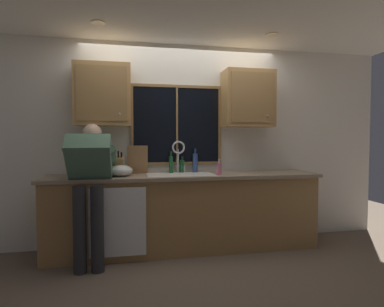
{
  "coord_description": "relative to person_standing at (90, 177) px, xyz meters",
  "views": [
    {
      "loc": [
        -0.65,
        -4.02,
        1.34
      ],
      "look_at": [
        0.08,
        -0.3,
        1.17
      ],
      "focal_mm": 29.43,
      "sensor_mm": 36.0,
      "label": 1
    }
  ],
  "objects": [
    {
      "name": "bottle_amber_small",
      "position": [
        1.07,
        0.52,
        0.06
      ],
      "size": [
        0.06,
        0.06,
        0.2
      ],
      "color": "#1E592D",
      "rests_on": "countertop"
    },
    {
      "name": "bottle_green_glass",
      "position": [
        1.23,
        0.5,
        0.1
      ],
      "size": [
        0.06,
        0.06,
        0.31
      ],
      "color": "#334C8C",
      "rests_on": "countertop"
    },
    {
      "name": "window_frame_right",
      "position": [
        1.58,
        0.57,
        0.58
      ],
      "size": [
        0.03,
        0.02,
        0.95
      ],
      "primitive_type": "cube",
      "color": "olive"
    },
    {
      "name": "window_frame_bottom",
      "position": [
        1.01,
        0.57,
        0.09
      ],
      "size": [
        1.17,
        0.02,
        0.04
      ],
      "primitive_type": "cube",
      "color": "olive"
    },
    {
      "name": "bottle_tall_clear",
      "position": [
        0.91,
        0.45,
        0.09
      ],
      "size": [
        0.05,
        0.05,
        0.27
      ],
      "color": "#1E592D",
      "rests_on": "countertop"
    },
    {
      "name": "person_standing",
      "position": [
        0.0,
        0.0,
        0.0
      ],
      "size": [
        0.53,
        0.71,
        1.52
      ],
      "color": "#262628",
      "rests_on": "floor"
    },
    {
      "name": "faucet",
      "position": [
        1.02,
        0.47,
        0.23
      ],
      "size": [
        0.18,
        0.09,
        0.4
      ],
      "color": "silver",
      "rests_on": "countertop"
    },
    {
      "name": "cutting_board",
      "position": [
        0.51,
        0.51,
        0.15
      ],
      "size": [
        0.24,
        0.09,
        0.35
      ],
      "primitive_type": "cube",
      "rotation": [
        0.21,
        0.0,
        0.0
      ],
      "color": "#997047",
      "rests_on": "countertop"
    },
    {
      "name": "window_frame_left",
      "position": [
        0.44,
        0.57,
        0.58
      ],
      "size": [
        0.03,
        0.02,
        0.95
      ],
      "primitive_type": "cube",
      "color": "olive"
    },
    {
      "name": "upper_cabinet_left",
      "position": [
        0.11,
        0.42,
        0.91
      ],
      "size": [
        0.64,
        0.36,
        0.72
      ],
      "color": "#B2844C"
    },
    {
      "name": "knife_block",
      "position": [
        0.28,
        0.4,
        0.08
      ],
      "size": [
        0.12,
        0.18,
        0.32
      ],
      "color": "olive",
      "rests_on": "countertop"
    },
    {
      "name": "ceiling_downlight_left",
      "position": [
        0.11,
        -0.01,
        1.6
      ],
      "size": [
        0.14,
        0.14,
        0.01
      ],
      "primitive_type": "cylinder",
      "color": "#FFEAB2"
    },
    {
      "name": "lower_cabinet_run",
      "position": [
        1.07,
        0.3,
        -0.51
      ],
      "size": [
        3.2,
        0.58,
        0.88
      ],
      "primitive_type": "cube",
      "color": "#A07744",
      "rests_on": "floor"
    },
    {
      "name": "window_mullion_center",
      "position": [
        1.01,
        0.57,
        0.58
      ],
      "size": [
        0.02,
        0.02,
        0.95
      ],
      "primitive_type": "cube",
      "color": "olive"
    },
    {
      "name": "mixing_bowl",
      "position": [
        0.31,
        0.25,
        0.04
      ],
      "size": [
        0.27,
        0.27,
        0.14
      ],
      "primitive_type": "ellipsoid",
      "color": "silver",
      "rests_on": "countertop"
    },
    {
      "name": "soap_dispenser",
      "position": [
        1.45,
        0.15,
        0.05
      ],
      "size": [
        0.06,
        0.07,
        0.19
      ],
      "color": "pink",
      "rests_on": "countertop"
    },
    {
      "name": "window_frame_top",
      "position": [
        1.01,
        0.57,
        1.07
      ],
      "size": [
        1.17,
        0.02,
        0.04
      ],
      "primitive_type": "cube",
      "color": "olive"
    },
    {
      "name": "dishwasher_front",
      "position": [
        0.28,
        -0.02,
        -0.49
      ],
      "size": [
        0.6,
        0.02,
        0.74
      ],
      "primitive_type": "cube",
      "color": "white"
    },
    {
      "name": "ceiling_downlight_right",
      "position": [
        2.03,
        -0.01,
        1.6
      ],
      "size": [
        0.14,
        0.14,
        0.01
      ],
      "primitive_type": "cylinder",
      "color": "#FFEAB2"
    },
    {
      "name": "sink",
      "position": [
        1.01,
        0.29,
        -0.12
      ],
      "size": [
        0.8,
        0.46,
        0.21
      ],
      "color": "white",
      "rests_on": "lower_cabinet_run"
    },
    {
      "name": "upper_cabinet_right",
      "position": [
        1.91,
        0.42,
        0.91
      ],
      "size": [
        0.64,
        0.36,
        0.72
      ],
      "color": "#B2844C"
    },
    {
      "name": "back_wall",
      "position": [
        1.07,
        0.65,
        0.33
      ],
      "size": [
        5.6,
        0.12,
        2.55
      ],
      "primitive_type": "cube",
      "color": "silver",
      "rests_on": "floor"
    },
    {
      "name": "countertop",
      "position": [
        1.07,
        0.28,
        -0.05
      ],
      "size": [
        3.26,
        0.62,
        0.04
      ],
      "primitive_type": "cube",
      "color": "gray",
      "rests_on": "lower_cabinet_run"
    },
    {
      "name": "window_glass",
      "position": [
        1.01,
        0.58,
        0.58
      ],
      "size": [
        1.1,
        0.02,
        0.95
      ],
      "primitive_type": "cube",
      "color": "black"
    }
  ]
}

